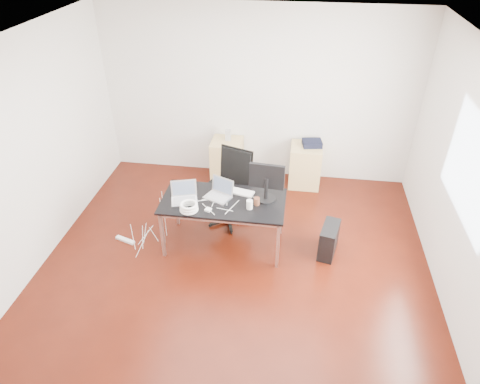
# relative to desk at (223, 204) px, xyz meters

# --- Properties ---
(room_shell) EXTENTS (5.00, 5.00, 5.00)m
(room_shell) POSITION_rel_desk_xyz_m (0.25, -0.50, 0.73)
(room_shell) COLOR #360E06
(room_shell) RESTS_ON ground
(desk) EXTENTS (1.60, 0.80, 0.73)m
(desk) POSITION_rel_desk_xyz_m (0.00, 0.00, 0.00)
(desk) COLOR black
(desk) RESTS_ON ground
(office_chair) EXTENTS (0.61, 0.63, 1.08)m
(office_chair) POSITION_rel_desk_xyz_m (0.01, 0.60, -0.07)
(office_chair) COLOR black
(office_chair) RESTS_ON ground
(filing_cabinet_left) EXTENTS (0.50, 0.50, 0.70)m
(filing_cabinet_left) POSITION_rel_desk_xyz_m (-0.25, 1.73, -0.33)
(filing_cabinet_left) COLOR tan
(filing_cabinet_left) RESTS_ON ground
(filing_cabinet_right) EXTENTS (0.50, 0.50, 0.70)m
(filing_cabinet_right) POSITION_rel_desk_xyz_m (1.05, 1.73, -0.33)
(filing_cabinet_right) COLOR tan
(filing_cabinet_right) RESTS_ON ground
(pc_tower) EXTENTS (0.29, 0.48, 0.44)m
(pc_tower) POSITION_rel_desk_xyz_m (1.41, 0.02, -0.46)
(pc_tower) COLOR black
(pc_tower) RESTS_ON ground
(wastebasket) EXTENTS (0.32, 0.32, 0.28)m
(wastebasket) POSITION_rel_desk_xyz_m (0.24, 1.59, -0.54)
(wastebasket) COLOR black
(wastebasket) RESTS_ON ground
(power_strip) EXTENTS (0.30, 0.15, 0.04)m
(power_strip) POSITION_rel_desk_xyz_m (-1.38, -0.14, -0.66)
(power_strip) COLOR white
(power_strip) RESTS_ON ground
(laptop_left) EXTENTS (0.39, 0.34, 0.23)m
(laptop_left) POSITION_rel_desk_xyz_m (-0.51, -0.05, 0.11)
(laptop_left) COLOR silver
(laptop_left) RESTS_ON desk
(laptop_right) EXTENTS (0.41, 0.37, 0.23)m
(laptop_right) POSITION_rel_desk_xyz_m (-0.06, 0.09, 0.11)
(laptop_right) COLOR silver
(laptop_right) RESTS_ON desk
(monitor) EXTENTS (0.45, 0.26, 0.51)m
(monitor) POSITION_rel_desk_xyz_m (0.54, 0.12, 0.34)
(monitor) COLOR black
(monitor) RESTS_ON desk
(keyboard) EXTENTS (0.46, 0.24, 0.02)m
(keyboard) POSITION_rel_desk_xyz_m (0.15, 0.22, 0.06)
(keyboard) COLOR white
(keyboard) RESTS_ON desk
(cup_white) EXTENTS (0.08, 0.08, 0.12)m
(cup_white) POSITION_rel_desk_xyz_m (0.36, -0.13, 0.11)
(cup_white) COLOR white
(cup_white) RESTS_ON desk
(cup_brown) EXTENTS (0.08, 0.08, 0.10)m
(cup_brown) POSITION_rel_desk_xyz_m (0.44, -0.03, 0.10)
(cup_brown) COLOR brown
(cup_brown) RESTS_ON desk
(cable_coil) EXTENTS (0.24, 0.24, 0.11)m
(cable_coil) POSITION_rel_desk_xyz_m (-0.38, -0.28, 0.11)
(cable_coil) COLOR white
(cable_coil) RESTS_ON desk
(power_adapter) EXTENTS (0.09, 0.09, 0.03)m
(power_adapter) POSITION_rel_desk_xyz_m (-0.15, -0.25, 0.07)
(power_adapter) COLOR white
(power_adapter) RESTS_ON desk
(speaker) EXTENTS (0.09, 0.08, 0.18)m
(speaker) POSITION_rel_desk_xyz_m (-0.23, 1.78, 0.11)
(speaker) COLOR #9E9E9E
(speaker) RESTS_ON filing_cabinet_left
(navy_garment) EXTENTS (0.34, 0.29, 0.09)m
(navy_garment) POSITION_rel_desk_xyz_m (1.13, 1.77, 0.07)
(navy_garment) COLOR black
(navy_garment) RESTS_ON filing_cabinet_right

